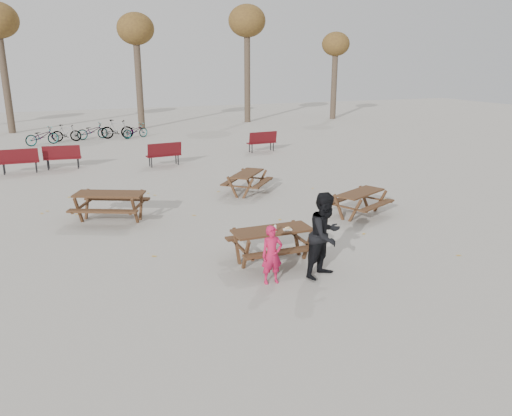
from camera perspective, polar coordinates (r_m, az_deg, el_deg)
name	(u,v)px	position (r m, az deg, el deg)	size (l,w,h in m)	color
ground	(272,261)	(11.54, 1.84, -6.09)	(80.00, 80.00, 0.00)	gray
main_picnic_table	(272,237)	(11.32, 1.86, -3.35)	(1.80, 1.45, 0.78)	#3D2116
food_tray	(288,230)	(11.20, 3.63, -2.48)	(0.18, 0.11, 0.04)	silver
bread_roll	(288,228)	(11.19, 3.63, -2.28)	(0.14, 0.06, 0.05)	tan
soda_bottle	(275,229)	(11.06, 2.20, -2.40)	(0.07, 0.07, 0.17)	silver
child	(272,255)	(10.23, 1.83, -5.38)	(0.45, 0.30, 1.24)	#B71641
adult	(325,235)	(10.55, 7.93, -3.09)	(0.90, 0.70, 1.84)	black
picnic_table_east	(360,204)	(15.08, 11.78, 0.49)	(1.67, 1.35, 0.72)	#3D2116
picnic_table_north	(110,207)	(14.83, -16.30, 0.11)	(1.92, 1.55, 0.83)	#3D2116
picnic_table_far	(247,183)	(17.27, -1.00, 2.88)	(1.67, 1.35, 0.72)	#3D2116
park_bench_row	(134,153)	(22.82, -13.76, 6.17)	(12.64, 2.29, 1.03)	maroon
bicycle_row	(91,132)	(30.46, -18.36, 8.25)	(6.92, 2.41, 1.11)	black
tree_row	(133,32)	(35.34, -13.93, 18.92)	(32.17, 3.52, 8.26)	#382B21
fallen_leaves	(253,226)	(13.88, -0.36, -2.09)	(11.00, 11.00, 0.01)	gold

